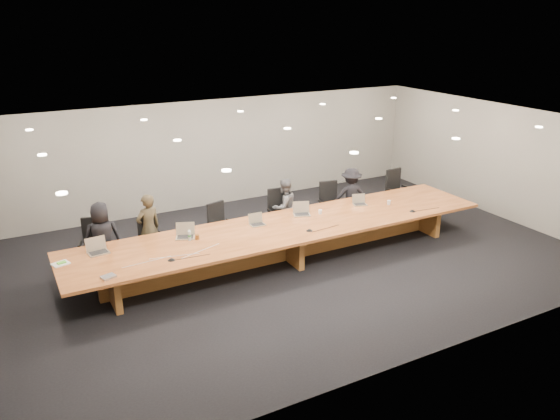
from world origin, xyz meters
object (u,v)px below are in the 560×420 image
object	(u,v)px
chair_far_left	(94,246)
chair_left	(153,239)
chair_far_right	(399,191)
person_a	(103,238)
person_c	(284,207)
mic_right	(412,211)
laptop_e	(360,200)
mic_left	(171,259)
amber_mug	(197,237)
chair_mid_left	(222,226)
water_bottle	(190,236)
paper_cup_near	(320,212)
av_box	(108,277)
conference_table	(287,236)
paper_cup_far	(389,203)
chair_mid_right	(281,212)
mic_center	(309,230)
laptop_a	(98,246)
laptop_c	(257,220)
person_d	(351,195)
chair_right	(331,204)
person_b	(149,228)
laptop_d	(302,209)
laptop_b	(185,231)

from	to	relation	value
chair_far_left	chair_left	size ratio (longest dim) A/B	1.10
chair_far_right	person_a	size ratio (longest dim) A/B	0.78
person_c	mic_right	size ratio (longest dim) A/B	9.81
laptop_e	mic_left	distance (m)	4.77
person_c	amber_mug	size ratio (longest dim) A/B	14.09
chair_mid_left	water_bottle	size ratio (longest dim) A/B	5.36
paper_cup_near	chair_far_right	bearing A→B (deg)	16.89
av_box	conference_table	bearing A→B (deg)	-6.57
laptop_e	paper_cup_far	bearing A→B (deg)	-9.84
chair_mid_right	water_bottle	world-z (taller)	chair_mid_right
water_bottle	mic_center	distance (m)	2.38
laptop_a	laptop_c	distance (m)	3.17
chair_far_right	amber_mug	world-z (taller)	chair_far_right
chair_left	person_c	bearing A→B (deg)	-17.15
chair_mid_left	mic_left	bearing A→B (deg)	-150.93
paper_cup_far	mic_right	size ratio (longest dim) A/B	0.73
person_d	laptop_c	distance (m)	3.06
paper_cup_near	paper_cup_far	bearing A→B (deg)	-7.30
mic_left	mic_right	world-z (taller)	same
person_c	laptop_c	size ratio (longest dim) A/B	4.38
water_bottle	av_box	xyz separation A→B (m)	(-1.71, -0.86, -0.08)
conference_table	chair_right	size ratio (longest dim) A/B	8.41
chair_mid_right	paper_cup_far	bearing A→B (deg)	-23.62
chair_left	paper_cup_near	distance (m)	3.58
laptop_c	laptop_e	size ratio (longest dim) A/B	1.01
mic_left	mic_right	bearing A→B (deg)	-0.70
person_d	laptop_a	distance (m)	6.15
person_a	person_b	world-z (taller)	same
chair_far_right	person_c	size ratio (longest dim) A/B	0.85
person_d	laptop_d	bearing A→B (deg)	42.15
chair_far_left	laptop_b	size ratio (longest dim) A/B	3.04
mic_left	chair_mid_right	bearing A→B (deg)	29.15
chair_left	laptop_c	bearing A→B (deg)	-42.22
person_d	laptop_b	xyz separation A→B (m)	(-4.47, -0.79, 0.21)
mic_center	mic_right	world-z (taller)	same
amber_mug	av_box	world-z (taller)	amber_mug
person_a	laptop_c	xyz separation A→B (m)	(2.95, -0.86, 0.14)
laptop_c	person_b	bearing A→B (deg)	157.20
chair_far_left	amber_mug	world-z (taller)	chair_far_left
conference_table	person_d	distance (m)	2.69
person_b	av_box	world-z (taller)	person_b
person_d	laptop_d	distance (m)	2.00
chair_mid_right	chair_far_right	size ratio (longest dim) A/B	0.96
person_c	water_bottle	bearing A→B (deg)	8.68
laptop_b	mic_center	distance (m)	2.46
laptop_a	paper_cup_near	size ratio (longest dim) A/B	3.82
person_b	person_d	distance (m)	4.95
amber_mug	av_box	size ratio (longest dim) A/B	0.42
chair_mid_left	chair_left	bearing A→B (deg)	162.35
chair_far_left	laptop_a	world-z (taller)	chair_far_left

